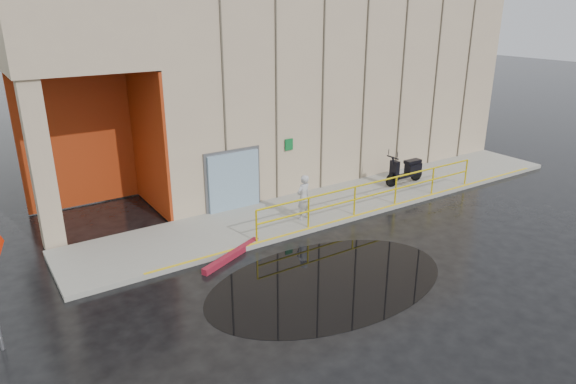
% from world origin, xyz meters
% --- Properties ---
extents(ground, '(120.00, 120.00, 0.00)m').
position_xyz_m(ground, '(0.00, 0.00, 0.00)').
color(ground, black).
rests_on(ground, ground).
extents(sidewalk, '(20.00, 3.00, 0.15)m').
position_xyz_m(sidewalk, '(4.00, 4.50, 0.07)').
color(sidewalk, gray).
rests_on(sidewalk, ground).
extents(building, '(20.00, 10.17, 8.00)m').
position_xyz_m(building, '(5.10, 10.98, 4.21)').
color(building, tan).
rests_on(building, ground).
extents(guardrail, '(9.56, 0.06, 1.03)m').
position_xyz_m(guardrail, '(4.25, 3.15, 0.68)').
color(guardrail, '#D6BA0B').
rests_on(guardrail, sidewalk).
extents(person, '(0.63, 0.48, 1.53)m').
position_xyz_m(person, '(1.65, 3.79, 0.91)').
color(person, '#AEAEB3').
rests_on(person, sidewalk).
extents(scooter, '(1.89, 0.61, 1.46)m').
position_xyz_m(scooter, '(7.08, 4.54, 0.99)').
color(scooter, black).
rests_on(scooter, sidewalk).
extents(red_curb, '(2.26, 1.15, 0.18)m').
position_xyz_m(red_curb, '(-1.50, 2.85, 0.09)').
color(red_curb, maroon).
rests_on(red_curb, ground).
extents(puddle, '(6.94, 4.39, 0.01)m').
position_xyz_m(puddle, '(-0.00, 0.28, 0.00)').
color(puddle, black).
rests_on(puddle, ground).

